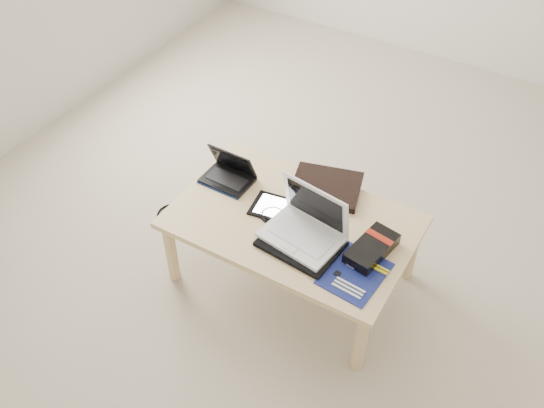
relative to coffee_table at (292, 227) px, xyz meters
The scene contains 13 objects.
ground 0.57m from the coffee_table, 90.40° to the left, with size 4.00×4.00×0.00m, color #AEA18D.
coffee_table is the anchor object (origin of this frame).
book 0.27m from the coffee_table, 81.77° to the left, with size 0.39×0.35×0.03m.
netbook 0.42m from the coffee_table, 167.93° to the left, with size 0.24×0.18×0.17m.
tablet 0.12m from the coffee_table, 167.89° to the left, with size 0.25×0.20×0.01m.
remote 0.16m from the coffee_table, ahead, with size 0.07×0.23×0.02m.
neoprene_sleeve 0.17m from the coffee_table, 48.24° to the right, with size 0.34×0.25×0.02m, color black.
white_laptop 0.17m from the coffee_table, 33.08° to the right, with size 0.37×0.29×0.25m.
motherboard 0.41m from the coffee_table, 21.20° to the right, with size 0.26×0.31×0.01m.
gpu_box 0.40m from the coffee_table, ahead, with size 0.17×0.28×0.06m.
cable_coil 0.11m from the coffee_table, 162.84° to the right, with size 0.11×0.11×0.01m, color black.
floor_cable_coil 0.86m from the coffee_table, behind, with size 0.17×0.17×0.01m, color black.
floor_cable_trail 0.75m from the coffee_table, 169.54° to the left, with size 0.01×0.01×0.34m, color black.
Camera 1 is at (0.91, -2.18, 2.37)m, focal length 40.00 mm.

